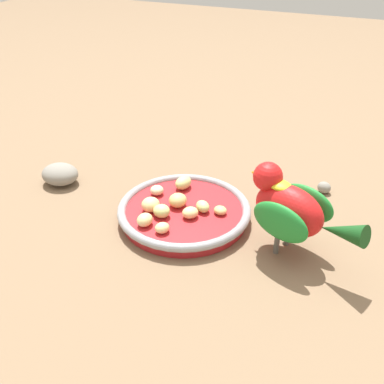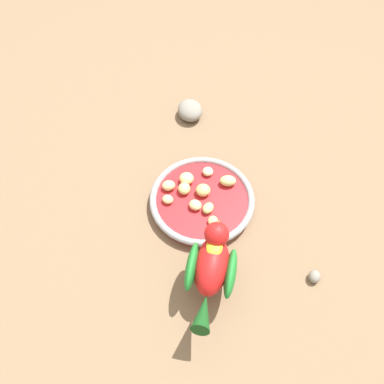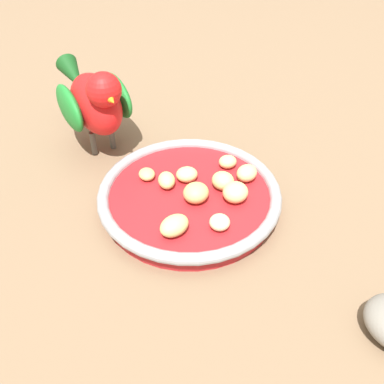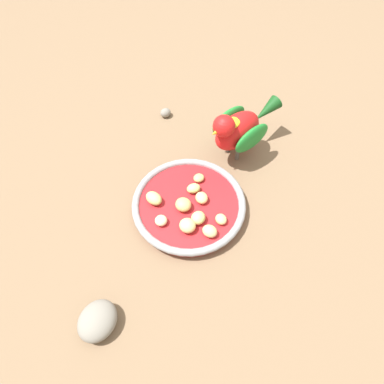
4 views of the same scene
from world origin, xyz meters
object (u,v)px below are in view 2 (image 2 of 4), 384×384
object	(u,v)px
apple_piece_7	(184,189)
pebble_0	(314,277)
apple_piece_4	(208,208)
apple_piece_9	(168,199)
apple_piece_0	(203,190)
apple_piece_2	(169,186)
feeding_bowl	(202,200)
apple_piece_8	(213,221)
apple_piece_1	(195,206)
rock_large	(190,110)
parrot	(212,266)
apple_piece_3	(228,181)
apple_piece_5	(187,179)
apple_piece_6	(207,172)

from	to	relation	value
apple_piece_7	pebble_0	xyz separation A→B (m)	(-0.24, -0.23, -0.02)
apple_piece_4	apple_piece_9	distance (m)	0.09
apple_piece_0	apple_piece_2	world-z (taller)	apple_piece_0
apple_piece_2	apple_piece_0	bearing A→B (deg)	-108.90
feeding_bowl	apple_piece_0	xyz separation A→B (m)	(0.01, -0.00, 0.02)
apple_piece_2	apple_piece_8	bearing A→B (deg)	-141.41
apple_piece_1	pebble_0	distance (m)	0.29
apple_piece_1	apple_piece_7	bearing A→B (deg)	20.38
apple_piece_2	rock_large	world-z (taller)	apple_piece_2
parrot	apple_piece_2	bearing A→B (deg)	33.33
apple_piece_4	pebble_0	world-z (taller)	apple_piece_4
apple_piece_3	feeding_bowl	bearing A→B (deg)	115.80
apple_piece_3	apple_piece_1	bearing A→B (deg)	122.70
apple_piece_2	rock_large	size ratio (longest dim) A/B	0.40
apple_piece_1	apple_piece_4	bearing A→B (deg)	-110.90
apple_piece_4	rock_large	bearing A→B (deg)	-1.45
feeding_bowl	apple_piece_8	xyz separation A→B (m)	(-0.06, -0.01, 0.01)
apple_piece_4	apple_piece_5	xyz separation A→B (m)	(0.09, 0.04, 0.00)
apple_piece_6	apple_piece_9	size ratio (longest dim) A/B	1.00
apple_piece_0	apple_piece_2	distance (m)	0.08
apple_piece_8	apple_piece_9	distance (m)	0.11
apple_piece_1	apple_piece_8	world-z (taller)	apple_piece_1
apple_piece_0	rock_large	distance (m)	0.27
apple_piece_9	apple_piece_0	bearing A→B (deg)	-83.01
parrot	apple_piece_8	bearing A→B (deg)	7.25
rock_large	apple_piece_3	bearing A→B (deg)	-168.82
apple_piece_1	rock_large	bearing A→B (deg)	-6.44
apple_piece_7	parrot	size ratio (longest dim) A/B	0.15
apple_piece_1	apple_piece_7	world-z (taller)	apple_piece_7
apple_piece_2	apple_piece_4	xyz separation A→B (m)	(-0.07, -0.08, -0.00)
apple_piece_0	apple_piece_3	distance (m)	0.06
apple_piece_0	apple_piece_6	distance (m)	0.06
apple_piece_2	pebble_0	xyz separation A→B (m)	(-0.26, -0.27, -0.02)
apple_piece_0	apple_piece_4	xyz separation A→B (m)	(-0.05, -0.00, -0.00)
apple_piece_3	apple_piece_0	bearing A→B (deg)	105.65
apple_piece_2	rock_large	distance (m)	0.26
apple_piece_2	apple_piece_6	distance (m)	0.10
apple_piece_9	apple_piece_2	bearing A→B (deg)	-10.01
apple_piece_3	rock_large	bearing A→B (deg)	11.18
apple_piece_7	rock_large	world-z (taller)	apple_piece_7
apple_piece_4	apple_piece_7	size ratio (longest dim) A/B	0.96
apple_piece_4	rock_large	xyz separation A→B (m)	(0.32, -0.01, -0.01)
apple_piece_4	apple_piece_6	size ratio (longest dim) A/B	1.17
feeding_bowl	apple_piece_6	world-z (taller)	apple_piece_6
apple_piece_3	apple_piece_6	xyz separation A→B (m)	(0.04, 0.04, -0.00)
apple_piece_2	apple_piece_6	size ratio (longest dim) A/B	1.22
apple_piece_4	pebble_0	xyz separation A→B (m)	(-0.18, -0.19, -0.02)
apple_piece_3	rock_large	distance (m)	0.26
feeding_bowl	apple_piece_5	world-z (taller)	apple_piece_5
apple_piece_0	apple_piece_4	world-z (taller)	apple_piece_0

